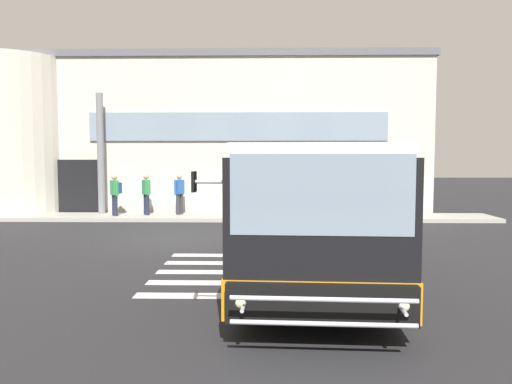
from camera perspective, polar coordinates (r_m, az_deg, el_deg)
ground_plane at (r=14.89m, az=-7.32°, el=-5.61°), size 80.00×90.00×0.02m
bay_paint_stripes at (r=10.62m, az=0.15°, el=-9.48°), size 4.40×3.96×0.01m
terminal_building at (r=26.26m, az=-5.13°, el=6.34°), size 20.44×13.80×7.05m
boarding_curb at (r=19.59m, az=-5.26°, el=-3.00°), size 22.64×2.00×0.15m
entry_support_column at (r=21.07m, az=-17.93°, el=4.34°), size 0.28×0.28×5.00m
bus_main_foreground at (r=11.94m, az=5.90°, el=-1.50°), size 3.56×12.11×2.70m
passenger_near_column at (r=20.12m, az=-16.34°, el=0.01°), size 0.50×0.52×1.68m
passenger_by_doorway at (r=20.08m, az=-12.88°, el=-0.03°), size 0.40×0.49×1.68m
passenger_at_curb_edge at (r=19.99m, az=-9.06°, el=0.00°), size 0.39×0.51×1.68m
safety_bollard_yellow at (r=18.31m, az=6.27°, el=-2.32°), size 0.18×0.18×0.90m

